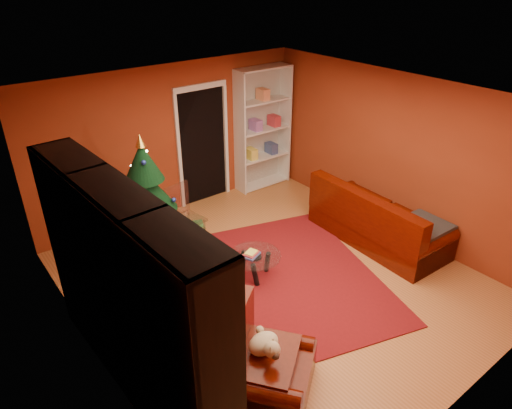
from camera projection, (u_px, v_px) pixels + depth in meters
floor at (273, 281)px, 6.56m from camera, size 5.00×5.50×0.05m
ceiling at (277, 98)px, 5.31m from camera, size 5.00×5.50×0.05m
wall_back at (171, 141)px, 7.87m from camera, size 5.00×0.05×2.60m
wall_left at (82, 270)px, 4.57m from camera, size 0.05×5.50×2.60m
wall_right at (395, 154)px, 7.31m from camera, size 0.05×5.50×2.60m
doorway at (203, 147)px, 8.28m from camera, size 1.06×0.60×2.16m
rug at (280, 279)px, 6.53m from camera, size 3.43×3.73×0.02m
media_unit at (129, 297)px, 4.42m from camera, size 0.61×3.06×2.33m
christmas_tree at (147, 200)px, 6.64m from camera, size 1.44×1.44×1.98m
gift_box_teal at (135, 245)px, 7.07m from camera, size 0.32×0.32×0.28m
gift_box_green at (196, 231)px, 7.48m from camera, size 0.33×0.33×0.26m
gift_box_red at (150, 220)px, 7.83m from camera, size 0.27×0.27×0.21m
white_bookshelf at (263, 129)px, 8.79m from camera, size 1.12×0.42×2.41m
armchair at (267, 362)px, 4.70m from camera, size 1.40×1.40×0.78m
dog at (264, 344)px, 4.66m from camera, size 0.50×0.48×0.26m
sofa at (380, 214)px, 7.27m from camera, size 1.08×2.25×0.95m
coffee_table at (255, 266)px, 6.51m from camera, size 0.96×0.96×0.46m
acrylic_chair at (187, 220)px, 7.13m from camera, size 0.55×0.58×0.91m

